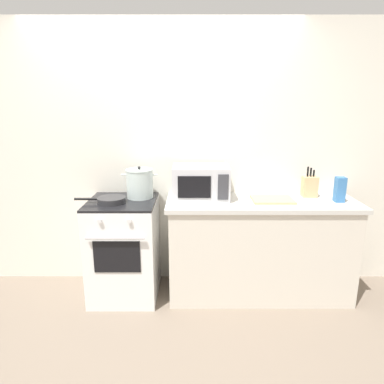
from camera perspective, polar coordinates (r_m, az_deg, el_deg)
ground_plane at (r=2.91m, az=-5.94°, el=-22.65°), size 10.00×10.00×0.00m
back_wall at (r=3.31m, az=0.38°, el=5.82°), size 4.40×0.10×2.50m
lower_cabinet_right at (r=3.26m, az=11.14°, el=-9.46°), size 1.64×0.56×0.88m
countertop_right at (r=3.11m, az=11.56°, el=-1.69°), size 1.70×0.60×0.04m
stove at (r=3.24m, az=-11.34°, el=-9.29°), size 0.60×0.64×0.92m
stock_pot at (r=3.13m, az=-8.81°, el=1.43°), size 0.33×0.25×0.29m
frying_pan at (r=3.03m, az=-13.53°, el=-1.33°), size 0.44×0.24×0.05m
microwave at (r=3.06m, az=1.45°, el=1.64°), size 0.50×0.37×0.30m
cutting_board at (r=3.10m, az=13.31°, el=-1.25°), size 0.36×0.26×0.02m
knife_block at (r=3.31m, az=19.09°, el=0.92°), size 0.13×0.10×0.28m
pasta_box at (r=3.23m, az=23.53°, el=0.38°), size 0.08×0.08×0.22m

